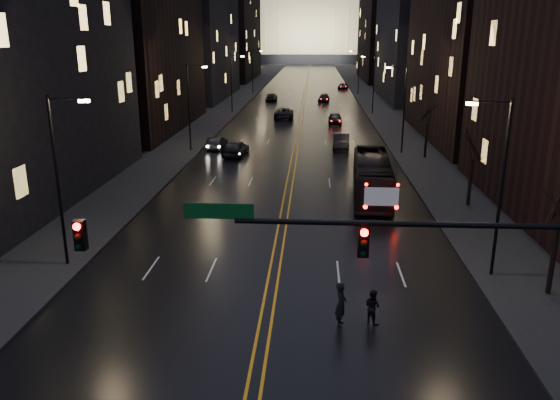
% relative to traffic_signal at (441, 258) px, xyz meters
% --- Properties ---
extents(ground, '(900.00, 900.00, 0.00)m').
position_rel_traffic_signal_xyz_m(ground, '(-5.91, 0.00, -5.10)').
color(ground, black).
rests_on(ground, ground).
extents(road, '(20.00, 320.00, 0.02)m').
position_rel_traffic_signal_xyz_m(road, '(-5.91, 130.00, -5.09)').
color(road, black).
rests_on(road, ground).
extents(sidewalk_left, '(8.00, 320.00, 0.16)m').
position_rel_traffic_signal_xyz_m(sidewalk_left, '(-19.91, 130.00, -5.02)').
color(sidewalk_left, black).
rests_on(sidewalk_left, ground).
extents(sidewalk_right, '(8.00, 320.00, 0.16)m').
position_rel_traffic_signal_xyz_m(sidewalk_right, '(8.09, 130.00, -5.02)').
color(sidewalk_right, black).
rests_on(sidewalk_right, ground).
extents(center_line, '(0.62, 320.00, 0.01)m').
position_rel_traffic_signal_xyz_m(center_line, '(-5.91, 130.00, -5.08)').
color(center_line, orange).
rests_on(center_line, road).
extents(building_left_mid, '(12.00, 30.00, 28.00)m').
position_rel_traffic_signal_xyz_m(building_left_mid, '(-26.91, 54.00, 8.90)').
color(building_left_mid, black).
rests_on(building_left_mid, ground).
extents(building_left_far, '(12.00, 34.00, 20.00)m').
position_rel_traffic_signal_xyz_m(building_left_far, '(-26.91, 92.00, 4.90)').
color(building_left_far, black).
rests_on(building_left_far, ground).
extents(building_left_dist, '(12.00, 40.00, 24.00)m').
position_rel_traffic_signal_xyz_m(building_left_dist, '(-26.91, 140.00, 6.90)').
color(building_left_dist, black).
rests_on(building_left_dist, ground).
extents(building_right_mid, '(12.00, 34.00, 26.00)m').
position_rel_traffic_signal_xyz_m(building_right_mid, '(15.09, 92.00, 7.90)').
color(building_right_mid, black).
rests_on(building_right_mid, ground).
extents(building_right_dist, '(12.00, 40.00, 22.00)m').
position_rel_traffic_signal_xyz_m(building_right_dist, '(15.09, 140.00, 5.90)').
color(building_right_dist, black).
rests_on(building_right_dist, ground).
extents(capitol, '(90.00, 50.00, 58.50)m').
position_rel_traffic_signal_xyz_m(capitol, '(-5.91, 250.00, 12.05)').
color(capitol, black).
rests_on(capitol, ground).
extents(traffic_signal, '(17.29, 0.45, 7.00)m').
position_rel_traffic_signal_xyz_m(traffic_signal, '(0.00, 0.00, 0.00)').
color(traffic_signal, black).
rests_on(traffic_signal, ground).
extents(streetlamp_right_near, '(2.13, 0.25, 9.00)m').
position_rel_traffic_signal_xyz_m(streetlamp_right_near, '(4.91, 10.00, -0.02)').
color(streetlamp_right_near, black).
rests_on(streetlamp_right_near, ground).
extents(streetlamp_left_near, '(2.13, 0.25, 9.00)m').
position_rel_traffic_signal_xyz_m(streetlamp_left_near, '(-16.72, 10.00, -0.02)').
color(streetlamp_left_near, black).
rests_on(streetlamp_left_near, ground).
extents(streetlamp_right_mid, '(2.13, 0.25, 9.00)m').
position_rel_traffic_signal_xyz_m(streetlamp_right_mid, '(4.91, 40.00, -0.02)').
color(streetlamp_right_mid, black).
rests_on(streetlamp_right_mid, ground).
extents(streetlamp_left_mid, '(2.13, 0.25, 9.00)m').
position_rel_traffic_signal_xyz_m(streetlamp_left_mid, '(-16.72, 40.00, -0.02)').
color(streetlamp_left_mid, black).
rests_on(streetlamp_left_mid, ground).
extents(streetlamp_right_far, '(2.13, 0.25, 9.00)m').
position_rel_traffic_signal_xyz_m(streetlamp_right_far, '(4.91, 70.00, -0.02)').
color(streetlamp_right_far, black).
rests_on(streetlamp_right_far, ground).
extents(streetlamp_left_far, '(2.13, 0.25, 9.00)m').
position_rel_traffic_signal_xyz_m(streetlamp_left_far, '(-16.72, 70.00, -0.02)').
color(streetlamp_left_far, black).
rests_on(streetlamp_left_far, ground).
extents(streetlamp_right_dist, '(2.13, 0.25, 9.00)m').
position_rel_traffic_signal_xyz_m(streetlamp_right_dist, '(4.91, 100.00, -0.02)').
color(streetlamp_right_dist, black).
rests_on(streetlamp_right_dist, ground).
extents(streetlamp_left_dist, '(2.13, 0.25, 9.00)m').
position_rel_traffic_signal_xyz_m(streetlamp_left_dist, '(-16.72, 100.00, -0.02)').
color(streetlamp_left_dist, black).
rests_on(streetlamp_left_dist, ground).
extents(tree_right_mid, '(2.40, 2.40, 6.65)m').
position_rel_traffic_signal_xyz_m(tree_right_mid, '(7.09, 22.00, -0.58)').
color(tree_right_mid, black).
rests_on(tree_right_mid, ground).
extents(tree_right_far, '(2.40, 2.40, 6.65)m').
position_rel_traffic_signal_xyz_m(tree_right_far, '(7.09, 38.00, -0.58)').
color(tree_right_far, black).
rests_on(tree_right_far, ground).
extents(bus, '(3.33, 11.39, 3.13)m').
position_rel_traffic_signal_xyz_m(bus, '(0.43, 24.02, -3.54)').
color(bus, black).
rests_on(bus, ground).
extents(oncoming_car_a, '(2.51, 5.08, 1.67)m').
position_rel_traffic_signal_xyz_m(oncoming_car_a, '(-11.83, 37.98, -4.27)').
color(oncoming_car_a, black).
rests_on(oncoming_car_a, ground).
extents(oncoming_car_b, '(1.81, 4.32, 1.39)m').
position_rel_traffic_signal_xyz_m(oncoming_car_b, '(-14.37, 41.33, -4.41)').
color(oncoming_car_b, black).
rests_on(oncoming_car_b, ground).
extents(oncoming_car_c, '(2.70, 5.84, 1.62)m').
position_rel_traffic_signal_xyz_m(oncoming_car_c, '(-8.41, 64.77, -4.29)').
color(oncoming_car_c, black).
rests_on(oncoming_car_c, ground).
extents(oncoming_car_d, '(2.11, 4.97, 1.43)m').
position_rel_traffic_signal_xyz_m(oncoming_car_d, '(-12.00, 87.43, -4.39)').
color(oncoming_car_d, black).
rests_on(oncoming_car_d, ground).
extents(receding_car_a, '(1.99, 4.99, 1.62)m').
position_rel_traffic_signal_xyz_m(receding_car_a, '(-0.99, 42.45, -4.30)').
color(receding_car_a, black).
rests_on(receding_car_a, ground).
extents(receding_car_b, '(1.89, 4.54, 1.54)m').
position_rel_traffic_signal_xyz_m(receding_car_b, '(-1.08, 59.67, -4.33)').
color(receding_car_b, black).
rests_on(receding_car_b, ground).
extents(receding_car_c, '(2.41, 4.92, 1.38)m').
position_rel_traffic_signal_xyz_m(receding_car_c, '(-2.20, 85.97, -4.41)').
color(receding_car_c, black).
rests_on(receding_car_c, ground).
extents(receding_car_d, '(2.71, 4.96, 1.32)m').
position_rel_traffic_signal_xyz_m(receding_car_d, '(2.59, 112.12, -4.44)').
color(receding_car_d, black).
rests_on(receding_car_d, ground).
extents(pedestrian_a, '(0.58, 0.78, 1.95)m').
position_rel_traffic_signal_xyz_m(pedestrian_a, '(-2.73, 4.70, -4.13)').
color(pedestrian_a, black).
rests_on(pedestrian_a, ground).
extents(pedestrian_b, '(0.80, 0.82, 1.52)m').
position_rel_traffic_signal_xyz_m(pedestrian_b, '(-1.39, 5.00, -4.34)').
color(pedestrian_b, black).
rests_on(pedestrian_b, ground).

